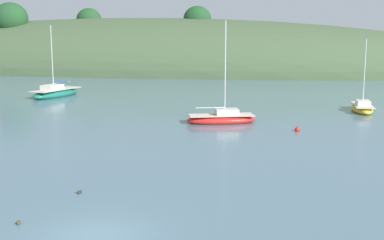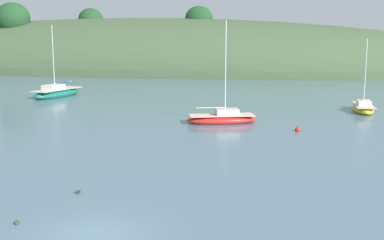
% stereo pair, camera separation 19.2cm
% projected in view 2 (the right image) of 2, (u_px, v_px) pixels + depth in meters
% --- Properties ---
extents(ground_plane, '(400.00, 400.00, 0.00)m').
position_uv_depth(ground_plane, '(92.00, 237.00, 19.72)').
color(ground_plane, slate).
extents(far_shoreline_hill, '(150.00, 36.00, 24.38)m').
position_uv_depth(far_shoreline_hill, '(133.00, 70.00, 104.66)').
color(far_shoreline_hill, '#425638').
rests_on(far_shoreline_hill, ground).
extents(sailboat_orange_cutter, '(4.39, 8.13, 8.95)m').
position_uv_depth(sailboat_orange_cutter, '(57.00, 93.00, 62.27)').
color(sailboat_orange_cutter, '#196B56').
rests_on(sailboat_orange_cutter, ground).
extents(sailboat_cream_ketch, '(6.50, 3.87, 9.08)m').
position_uv_depth(sailboat_cream_ketch, '(222.00, 119.00, 44.19)').
color(sailboat_cream_ketch, red).
rests_on(sailboat_cream_ketch, ground).
extents(sailboat_grey_yawl, '(2.08, 5.70, 7.43)m').
position_uv_depth(sailboat_grey_yawl, '(363.00, 108.00, 50.57)').
color(sailboat_grey_yawl, gold).
rests_on(sailboat_grey_yawl, ground).
extents(mooring_buoy_outer, '(0.44, 0.44, 0.54)m').
position_uv_depth(mooring_buoy_outer, '(298.00, 130.00, 40.58)').
color(mooring_buoy_outer, red).
rests_on(mooring_buoy_outer, ground).
extents(duck_trailing, '(0.23, 0.43, 0.24)m').
position_uv_depth(duck_trailing, '(78.00, 192.00, 25.05)').
color(duck_trailing, '#2D2823').
rests_on(duck_trailing, ground).
extents(duck_straggler, '(0.30, 0.41, 0.24)m').
position_uv_depth(duck_straggler, '(17.00, 222.00, 21.05)').
color(duck_straggler, '#473828').
rests_on(duck_straggler, ground).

